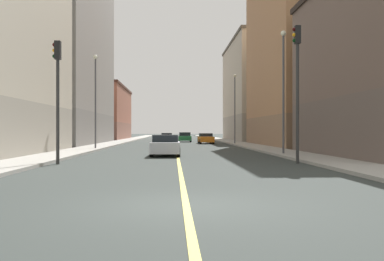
{
  "coord_description": "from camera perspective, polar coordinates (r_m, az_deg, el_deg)",
  "views": [
    {
      "loc": [
        -0.28,
        -9.74,
        1.66
      ],
      "look_at": [
        1.32,
        28.22,
        1.65
      ],
      "focal_mm": 41.55,
      "sensor_mm": 36.0,
      "label": 1
    }
  ],
  "objects": [
    {
      "name": "street_lamp_right_near",
      "position": [
        38.91,
        -12.29,
        4.8
      ],
      "size": [
        0.36,
        0.36,
        7.96
      ],
      "color": "#4C4C51",
      "rests_on": "ground"
    },
    {
      "name": "building_left_far",
      "position": [
        73.45,
        9.46,
        4.98
      ],
      "size": [
        11.77,
        23.49,
        16.01
      ],
      "color": "#9D9688",
      "rests_on": "ground"
    },
    {
      "name": "traffic_light_right_near",
      "position": [
        22.77,
        -16.89,
        5.67
      ],
      "size": [
        0.4,
        0.32,
        6.03
      ],
      "color": "#2D2D2D",
      "rests_on": "ground"
    },
    {
      "name": "car_silver",
      "position": [
        28.79,
        -3.42,
        -1.97
      ],
      "size": [
        1.92,
        4.28,
        1.36
      ],
      "color": "silver",
      "rests_on": "ground"
    },
    {
      "name": "car_black",
      "position": [
        70.45,
        -3.25,
        -0.84
      ],
      "size": [
        2.05,
        4.08,
        1.24
      ],
      "color": "black",
      "rests_on": "ground"
    },
    {
      "name": "traffic_light_left_near",
      "position": [
        22.96,
        13.35,
        6.86
      ],
      "size": [
        0.4,
        0.32,
        6.89
      ],
      "color": "#2D2D2D",
      "rests_on": "ground"
    },
    {
      "name": "car_orange",
      "position": [
        55.47,
        1.77,
        -1.02
      ],
      "size": [
        1.88,
        4.46,
        1.3
      ],
      "color": "orange",
      "rests_on": "ground"
    },
    {
      "name": "street_lamp_left_near",
      "position": [
        29.83,
        11.66,
        6.36
      ],
      "size": [
        0.36,
        0.36,
        8.05
      ],
      "color": "#4C4C51",
      "rests_on": "ground"
    },
    {
      "name": "ground_plane",
      "position": [
        9.89,
        -0.76,
        -9.63
      ],
      "size": [
        400.0,
        400.0,
        0.0
      ],
      "primitive_type": "plane",
      "color": "#303634",
      "rests_on": "ground"
    },
    {
      "name": "sidewalk_left",
      "position": [
        59.3,
        5.3,
        -1.51
      ],
      "size": [
        2.72,
        168.0,
        0.15
      ],
      "primitive_type": "cube",
      "color": "#9E9B93",
      "rests_on": "ground"
    },
    {
      "name": "car_green",
      "position": [
        64.03,
        -0.92,
        -0.87
      ],
      "size": [
        1.94,
        4.54,
        1.38
      ],
      "color": "#1E6B38",
      "rests_on": "ground"
    },
    {
      "name": "building_right_distant",
      "position": [
        82.57,
        -12.54,
        2.19
      ],
      "size": [
        11.77,
        24.0,
        9.57
      ],
      "color": "brown",
      "rests_on": "ground"
    },
    {
      "name": "street_lamp_left_far",
      "position": [
        52.3,
        5.52,
        3.65
      ],
      "size": [
        0.36,
        0.36,
        8.09
      ],
      "color": "#4C4C51",
      "rests_on": "ground"
    },
    {
      "name": "sidewalk_right",
      "position": [
        59.23,
        -9.61,
        -1.52
      ],
      "size": [
        2.72,
        168.0,
        0.15
      ],
      "primitive_type": "cube",
      "color": "#9E9B93",
      "rests_on": "ground"
    },
    {
      "name": "building_right_midblock",
      "position": [
        55.98,
        -17.68,
        10.3
      ],
      "size": [
        11.77,
        25.94,
        23.29
      ],
      "color": "slate",
      "rests_on": "ground"
    },
    {
      "name": "lane_center_stripe",
      "position": [
        58.77,
        -2.15,
        -1.59
      ],
      "size": [
        0.16,
        154.0,
        0.01
      ],
      "primitive_type": "cube",
      "color": "#E5D14C",
      "rests_on": "ground"
    },
    {
      "name": "building_left_mid",
      "position": [
        49.45,
        15.61,
        10.21
      ],
      "size": [
        11.77,
        20.23,
        20.81
      ],
      "color": "#8F6B4F",
      "rests_on": "ground"
    }
  ]
}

